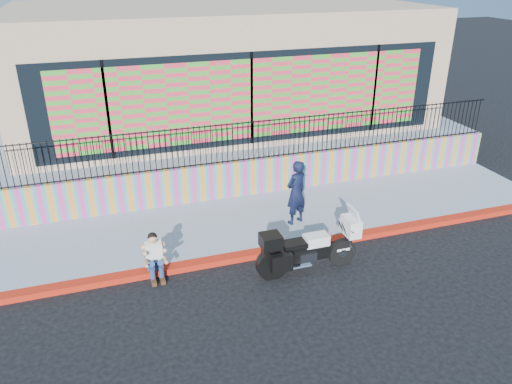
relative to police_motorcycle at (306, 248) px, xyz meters
name	(u,v)px	position (x,y,z in m)	size (l,w,h in m)	color
ground	(301,248)	(0.30, 0.96, -0.64)	(90.00, 90.00, 0.00)	black
red_curb	(301,246)	(0.30, 0.96, -0.56)	(16.00, 0.30, 0.15)	#AC1B0C
sidewalk	(278,217)	(0.30, 2.61, -0.56)	(16.00, 3.00, 0.15)	#8991A4
mural_wall	(260,175)	(0.30, 4.21, 0.06)	(16.00, 0.20, 1.10)	#D63892
metal_fence	(261,140)	(0.30, 4.21, 1.21)	(15.80, 0.04, 1.20)	black
elevated_platform	(219,129)	(0.30, 9.31, -0.01)	(16.00, 10.00, 1.25)	#8991A4
storefront_building	(218,62)	(0.30, 9.10, 2.61)	(14.00, 8.06, 4.00)	tan
police_motorcycle	(306,248)	(0.00, 0.00, 0.00)	(2.44, 0.81, 1.52)	black
police_officer	(296,192)	(0.57, 2.05, 0.41)	(0.65, 0.43, 1.80)	black
seated_man	(155,260)	(-3.37, 0.86, -0.19)	(0.54, 0.71, 1.06)	navy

